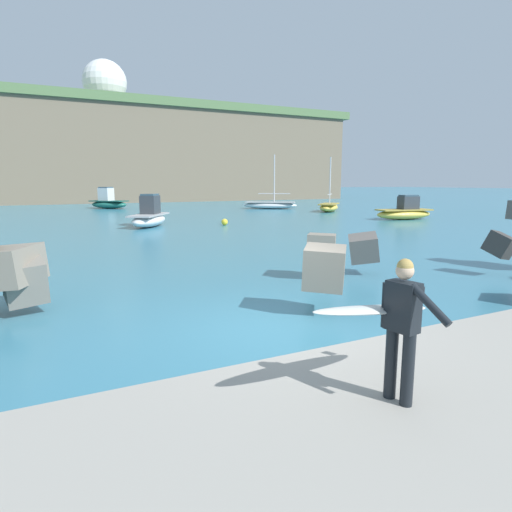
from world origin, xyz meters
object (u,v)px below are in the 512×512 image
(surfer_with_board, at_px, (393,318))
(boat_mid_right, at_px, (405,212))
(boat_mid_centre, at_px, (108,202))
(mooring_buoy_middle, at_px, (157,208))
(boat_near_left, at_px, (270,205))
(boat_far_right, at_px, (149,217))
(boat_near_centre, at_px, (329,207))
(radar_dome, at_px, (105,87))
(mooring_buoy_inner, at_px, (225,222))

(surfer_with_board, height_order, boat_mid_right, surfer_with_board)
(boat_mid_centre, bearing_deg, mooring_buoy_middle, -49.30)
(boat_mid_right, xyz_separation_m, mooring_buoy_middle, (-14.59, 20.38, -0.38))
(boat_near_left, relative_size, boat_mid_right, 1.20)
(boat_far_right, bearing_deg, surfer_with_board, -96.03)
(boat_near_left, bearing_deg, boat_mid_centre, 151.86)
(boat_near_centre, relative_size, boat_mid_centre, 1.17)
(boat_near_left, xyz_separation_m, boat_far_right, (-16.24, -13.45, 0.22))
(surfer_with_board, height_order, boat_near_centre, boat_near_centre)
(radar_dome, bearing_deg, boat_mid_centre, -98.41)
(boat_far_right, relative_size, radar_dome, 0.41)
(boat_mid_right, bearing_deg, radar_dome, 101.18)
(boat_near_centre, xyz_separation_m, radar_dome, (-12.97, 55.09, 20.42))
(boat_far_right, height_order, mooring_buoy_middle, boat_far_right)
(boat_near_centre, bearing_deg, mooring_buoy_middle, 145.05)
(surfer_with_board, height_order, boat_near_left, boat_near_left)
(boat_mid_right, bearing_deg, surfer_with_board, -135.41)
(boat_near_centre, height_order, radar_dome, radar_dome)
(boat_mid_centre, distance_m, boat_far_right, 21.93)
(boat_near_centre, bearing_deg, surfer_with_board, -124.69)
(surfer_with_board, bearing_deg, mooring_buoy_inner, 72.50)
(boat_mid_centre, distance_m, radar_dome, 45.14)
(boat_near_left, bearing_deg, boat_near_centre, -65.56)
(surfer_with_board, distance_m, boat_near_centre, 38.47)
(mooring_buoy_inner, relative_size, mooring_buoy_middle, 1.00)
(surfer_with_board, bearing_deg, mooring_buoy_middle, 80.22)
(surfer_with_board, bearing_deg, boat_mid_right, 44.59)
(boat_mid_right, distance_m, mooring_buoy_middle, 25.06)
(boat_mid_centre, height_order, mooring_buoy_middle, boat_mid_centre)
(boat_near_centre, relative_size, boat_mid_right, 1.09)
(boat_near_left, bearing_deg, mooring_buoy_inner, -127.72)
(boat_mid_centre, xyz_separation_m, mooring_buoy_middle, (4.20, -4.89, -0.50))
(boat_near_centre, xyz_separation_m, mooring_buoy_middle, (-14.67, 10.25, -0.24))
(surfer_with_board, relative_size, radar_dome, 0.19)
(boat_mid_right, height_order, boat_far_right, boat_far_right)
(boat_mid_centre, distance_m, boat_mid_right, 31.48)
(boat_mid_right, xyz_separation_m, boat_far_right, (-19.19, 3.34, 0.05))
(boat_near_centre, height_order, boat_mid_right, boat_near_centre)
(boat_near_centre, distance_m, mooring_buoy_inner, 16.63)
(mooring_buoy_middle, relative_size, radar_dome, 0.04)
(boat_far_right, relative_size, mooring_buoy_middle, 10.29)
(mooring_buoy_inner, distance_m, mooring_buoy_middle, 18.41)
(boat_near_centre, bearing_deg, boat_mid_centre, 141.27)
(boat_near_centre, distance_m, boat_mid_right, 10.13)
(boat_mid_centre, xyz_separation_m, boat_mid_right, (18.79, -25.26, -0.12))
(boat_near_left, height_order, radar_dome, radar_dome)
(surfer_with_board, xyz_separation_m, boat_near_centre, (21.89, 31.62, -0.81))
(boat_near_centre, xyz_separation_m, mooring_buoy_inner, (-14.49, -8.15, -0.24))
(boat_near_left, distance_m, radar_dome, 53.50)
(boat_near_left, distance_m, boat_far_right, 21.09)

